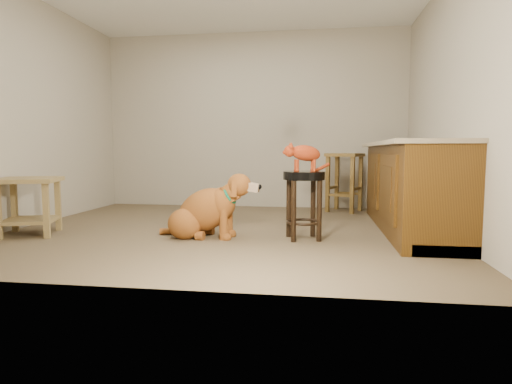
% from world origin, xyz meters
% --- Properties ---
extents(floor, '(4.50, 4.00, 0.01)m').
position_xyz_m(floor, '(0.00, 0.00, 0.00)').
color(floor, brown).
rests_on(floor, ground).
extents(room_shell, '(4.54, 4.04, 2.62)m').
position_xyz_m(room_shell, '(0.00, 0.00, 1.68)').
color(room_shell, gray).
rests_on(room_shell, ground).
extents(cabinet_run, '(0.70, 2.56, 0.94)m').
position_xyz_m(cabinet_run, '(1.94, 0.30, 0.44)').
color(cabinet_run, '#452A0C').
rests_on(cabinet_run, ground).
extents(padded_stool, '(0.41, 0.41, 0.65)m').
position_xyz_m(padded_stool, '(0.85, -0.36, 0.46)').
color(padded_stool, black).
rests_on(padded_stool, ground).
extents(wood_stool, '(0.58, 0.58, 0.81)m').
position_xyz_m(wood_stool, '(1.35, 1.64, 0.42)').
color(wood_stool, brown).
rests_on(wood_stool, ground).
extents(side_table, '(0.71, 0.71, 0.58)m').
position_xyz_m(side_table, '(-1.88, -0.55, 0.38)').
color(side_table, olive).
rests_on(side_table, ground).
extents(golden_retriever, '(1.06, 0.55, 0.67)m').
position_xyz_m(golden_retriever, '(-0.10, -0.40, 0.25)').
color(golden_retriever, brown).
rests_on(golden_retriever, ground).
extents(tabby_kitten, '(0.45, 0.27, 0.30)m').
position_xyz_m(tabby_kitten, '(0.84, -0.36, 0.81)').
color(tabby_kitten, maroon).
rests_on(tabby_kitten, padded_stool).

